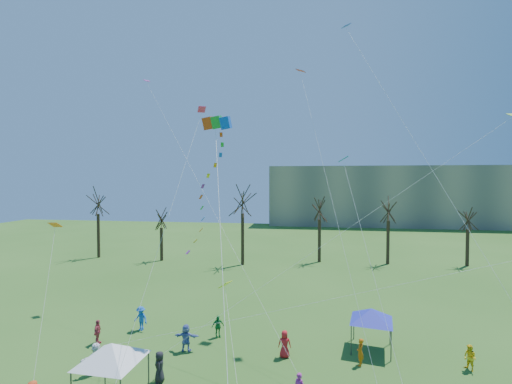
# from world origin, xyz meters

# --- Properties ---
(distant_building) EXTENTS (60.00, 14.00, 15.00)m
(distant_building) POSITION_xyz_m (22.00, 82.00, 7.50)
(distant_building) COLOR gray
(distant_building) RESTS_ON ground
(bare_tree_row) EXTENTS (69.07, 9.02, 10.99)m
(bare_tree_row) POSITION_xyz_m (0.57, 35.93, 6.90)
(bare_tree_row) COLOR black
(bare_tree_row) RESTS_ON ground
(big_box_kite) EXTENTS (2.86, 6.87, 17.84)m
(big_box_kite) POSITION_xyz_m (-4.30, 7.75, 10.72)
(big_box_kite) COLOR red
(big_box_kite) RESTS_ON ground
(canopy_tent_white) EXTENTS (4.15, 4.15, 3.12)m
(canopy_tent_white) POSITION_xyz_m (-8.55, 3.74, 2.64)
(canopy_tent_white) COLOR #3F3F44
(canopy_tent_white) RESTS_ON ground
(canopy_tent_blue) EXTENTS (3.74, 3.74, 2.86)m
(canopy_tent_blue) POSITION_xyz_m (5.88, 11.63, 2.42)
(canopy_tent_blue) COLOR #3F3F44
(canopy_tent_blue) RESTS_ON ground
(festival_crowd) EXTENTS (26.45, 12.61, 1.86)m
(festival_crowd) POSITION_xyz_m (-1.58, 6.17, 0.89)
(festival_crowd) COLOR #D1451A
(festival_crowd) RESTS_ON ground
(small_kites_aloft) EXTENTS (30.21, 18.09, 34.37)m
(small_kites_aloft) POSITION_xyz_m (-0.90, 11.71, 13.79)
(small_kites_aloft) COLOR #FF630D
(small_kites_aloft) RESTS_ON ground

